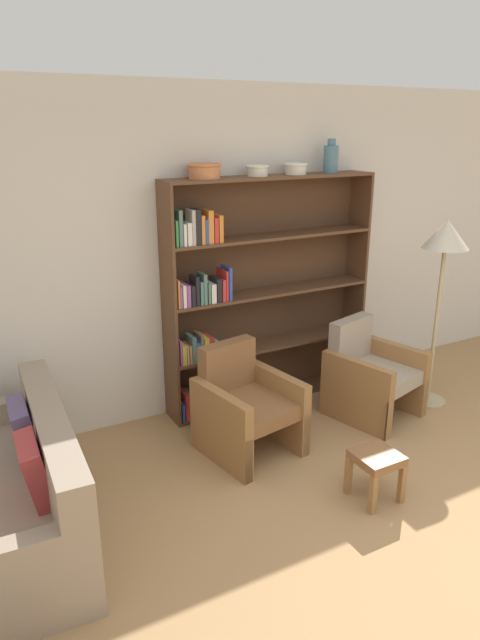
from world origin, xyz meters
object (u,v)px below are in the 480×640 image
Objects in this scene: vase_tall at (331,158)px; couch at (2,501)px; armchair_cushioned at (370,374)px; bowl_sage at (258,170)px; bookshelf at (252,298)px; floor_lamp at (445,247)px; footstool at (376,463)px; bowl_copper at (205,170)px; armchair_leather at (246,406)px; bowl_terracotta at (296,168)px.

couch is at bearing -163.14° from vase_tall.
bowl_sage is at bearing -57.82° from armchair_cushioned.
armchair_cushioned is (0.75, -0.69, -1.70)m from bowl_sage.
bookshelf is 1.69m from floor_lamp.
bowl_copper is at bearing 105.01° from footstool.
armchair_cushioned is (0.02, -0.69, -1.77)m from vase_tall.
bowl_sage is at bearing 0.00° from bowl_copper.
vase_tall reaches higher than armchair_leather.
armchair_cushioned is (0.38, -0.69, -1.70)m from bowl_terracotta.
couch is 2.10× the size of armchair_leather.
footstool is at bearing -74.99° from bowl_copper.
armchair_leather and armchair_cushioned have the same top height.
bowl_sage is at bearing -33.87° from bookshelf.
bookshelf is 2.46× the size of armchair_leather.
armchair_cushioned is at bearing -88.71° from vase_tall.
footstool is at bearing -89.89° from bookshelf.
floor_lamp is at bearing -50.76° from vase_tall.
bowl_sage is 0.74m from vase_tall.
bowl_terracotta is at bearing 0.00° from bowl_copper.
bookshelf is 10.08× the size of bowl_terracotta.
footstool is (-0.40, -1.66, -1.80)m from bowl_terracotta.
vase_tall is 0.35× the size of armchair_leather.
bookshelf reaches higher than floor_lamp.
armchair_cushioned is at bearing 170.01° from armchair_leather.
bowl_copper is at bearing -101.10° from armchair_leather.
bowl_copper is at bearing -44.59° from armchair_cushioned.
couch is 2.38m from footstool.
floor_lamp is (1.87, -0.10, 1.07)m from armchair_leather.
vase_tall is at bearing 0.00° from bowl_terracotta.
bowl_sage is 0.11× the size of floor_lamp.
bowl_copper reaches higher than bookshelf.
armchair_leather is 2.15m from floor_lamp.
vase_tall is (0.73, 0.00, 0.07)m from bowl_sage.
floor_lamp is (0.63, -0.10, 1.07)m from armchair_cushioned.
bowl_sage is at bearing 88.97° from footstool.
vase_tall is at bearing -160.60° from armchair_leather.
bowl_sage is 1.90m from armchair_leather.
bowl_terracotta is at bearing 76.43° from footstool.
armchair_cushioned is (0.78, -0.71, -0.61)m from bookshelf.
bowl_sage is (0.03, -0.02, 1.09)m from bookshelf.
bookshelf is 1.04m from armchair_leather.
armchair_cushioned is at bearing -83.14° from couch.
armchair_leather reaches higher than couch.
couch is at bearing -157.40° from bookshelf.
bowl_sage is at bearing 180.00° from bowl_terracotta.
bowl_terracotta is 0.58× the size of footstool.
footstool is at bearing 105.31° from armchair_leather.
floor_lamp is at bearing 155.89° from armchair_cushioned.
bowl_terracotta is 2.49m from footstool.
bowl_sage is at bearing 180.00° from vase_tall.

